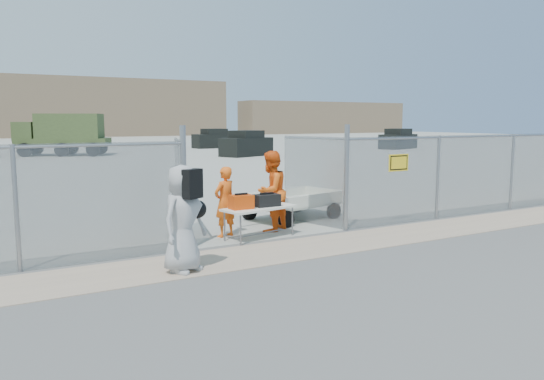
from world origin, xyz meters
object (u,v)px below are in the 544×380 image
folding_table (259,223)px  utility_trailer (292,205)px  security_worker_left (225,202)px  security_worker_right (271,191)px  visitor (183,219)px

folding_table → utility_trailer: bearing=28.9°
folding_table → security_worker_left: security_worker_left is taller
security_worker_left → folding_table: bearing=117.7°
security_worker_right → visitor: 3.70m
security_worker_right → visitor: bearing=8.2°
security_worker_right → folding_table: bearing=14.7°
security_worker_left → visitor: 2.79m
folding_table → security_worker_left: size_ratio=1.06×
folding_table → utility_trailer: (1.82, 1.58, 0.03)m
security_worker_right → utility_trailer: 1.65m
security_worker_left → visitor: visitor is taller
visitor → utility_trailer: visitor is taller
folding_table → visitor: 2.91m
security_worker_right → visitor: size_ratio=1.02×
folding_table → security_worker_left: (-0.59, 0.53, 0.44)m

